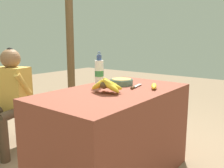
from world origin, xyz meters
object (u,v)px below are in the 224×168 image
(banana_bunch_ripe, at_px, (107,85))
(loose_banana_front, at_px, (154,86))
(serving_bowl, at_px, (122,81))
(banana_bunch_green, at_px, (53,95))
(seated_vendor, at_px, (9,93))
(support_post_far, at_px, (70,42))
(wooden_bench, at_px, (20,114))
(knife, at_px, (135,87))
(water_bottle, at_px, (99,73))

(banana_bunch_ripe, xyz_separation_m, loose_banana_front, (0.37, -0.20, -0.04))
(serving_bowl, relative_size, banana_bunch_green, 0.81)
(loose_banana_front, relative_size, banana_bunch_green, 0.71)
(seated_vendor, distance_m, support_post_far, 1.40)
(wooden_bench, bearing_deg, serving_bowl, -71.98)
(knife, xyz_separation_m, banana_bunch_green, (0.14, 1.26, -0.27))
(serving_bowl, height_order, seated_vendor, seated_vendor)
(water_bottle, bearing_deg, support_post_far, 55.97)
(banana_bunch_ripe, xyz_separation_m, knife, (0.30, -0.05, -0.05))
(serving_bowl, distance_m, knife, 0.17)
(loose_banana_front, distance_m, wooden_bench, 1.51)
(knife, bearing_deg, water_bottle, 102.71)
(seated_vendor, bearing_deg, wooden_bench, -176.37)
(loose_banana_front, bearing_deg, banana_bunch_ripe, 151.98)
(water_bottle, height_order, knife, water_bottle)
(water_bottle, height_order, support_post_far, support_post_far)
(support_post_far, bearing_deg, serving_bowl, -116.95)
(water_bottle, distance_m, knife, 0.32)
(banana_bunch_ripe, height_order, banana_bunch_green, banana_bunch_ripe)
(loose_banana_front, xyz_separation_m, wooden_bench, (-0.38, 1.40, -0.42))
(wooden_bench, relative_size, seated_vendor, 1.42)
(loose_banana_front, xyz_separation_m, knife, (-0.07, 0.14, -0.01))
(knife, relative_size, support_post_far, 0.10)
(serving_bowl, distance_m, wooden_bench, 1.22)
(water_bottle, bearing_deg, knife, -65.07)
(wooden_bench, distance_m, support_post_far, 1.40)
(water_bottle, relative_size, seated_vendor, 0.28)
(serving_bowl, distance_m, water_bottle, 0.22)
(loose_banana_front, bearing_deg, wooden_bench, 105.06)
(serving_bowl, relative_size, support_post_far, 0.09)
(banana_bunch_green, bearing_deg, wooden_bench, 179.82)
(seated_vendor, distance_m, banana_bunch_green, 0.59)
(loose_banana_front, xyz_separation_m, support_post_far, (0.73, 1.79, 0.35))
(loose_banana_front, bearing_deg, support_post_far, 67.79)
(loose_banana_front, distance_m, knife, 0.16)
(loose_banana_front, bearing_deg, serving_bowl, 94.06)
(knife, bearing_deg, serving_bowl, 62.84)
(knife, height_order, wooden_bench, knife)
(banana_bunch_green, xyz_separation_m, support_post_far, (0.66, 0.39, 0.63))
(knife, bearing_deg, banana_bunch_ripe, 157.59)
(water_bottle, xyz_separation_m, wooden_bench, (-0.18, 0.98, -0.51))
(banana_bunch_green, bearing_deg, loose_banana_front, -93.04)
(water_bottle, distance_m, seated_vendor, 1.01)
(serving_bowl, distance_m, loose_banana_front, 0.31)
(loose_banana_front, bearing_deg, banana_bunch_green, 86.96)
(serving_bowl, bearing_deg, seated_vendor, 114.60)
(seated_vendor, bearing_deg, banana_bunch_green, 167.70)
(loose_banana_front, distance_m, banana_bunch_green, 1.43)
(banana_bunch_ripe, relative_size, water_bottle, 0.95)
(knife, height_order, banana_bunch_green, knife)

